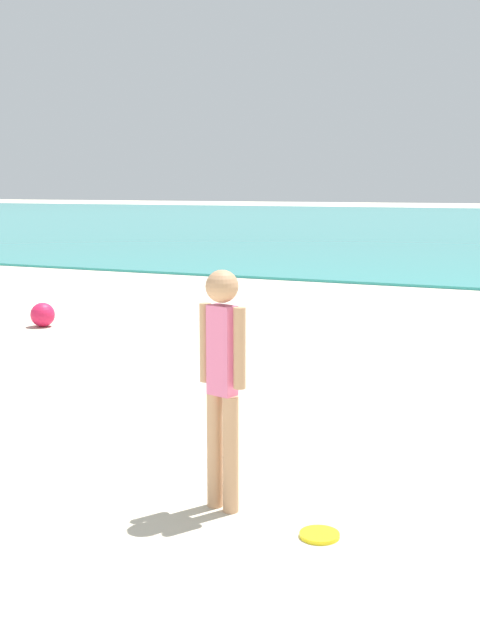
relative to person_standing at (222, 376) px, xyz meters
The scene contains 3 objects.
person_standing is the anchor object (origin of this frame).
frisbee 1.12m from the person_standing, 11.25° to the right, with size 0.24×0.24×0.03m, color yellow.
beach_ball 7.32m from the person_standing, 137.31° to the left, with size 0.36×0.36×0.36m, color #E51E4C.
Camera 1 is at (3.27, -0.75, 2.05)m, focal length 44.66 mm.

